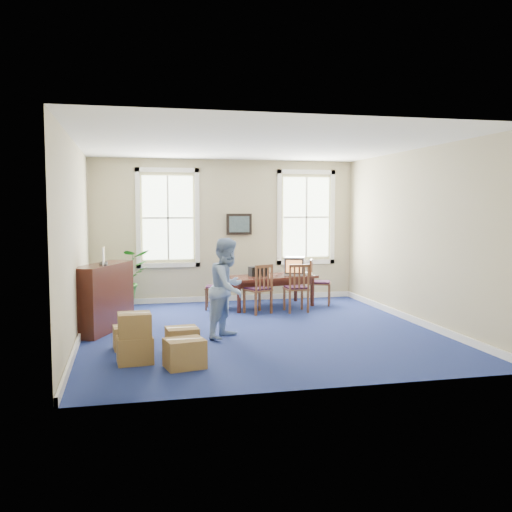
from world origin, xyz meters
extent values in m
plane|color=navy|center=(0.00, 0.00, 0.00)|extent=(6.50, 6.50, 0.00)
plane|color=white|center=(0.00, 0.00, 3.20)|extent=(6.50, 6.50, 0.00)
plane|color=tan|center=(0.00, 3.25, 1.60)|extent=(6.50, 0.00, 6.50)
plane|color=tan|center=(0.00, -3.25, 1.60)|extent=(6.50, 0.00, 6.50)
plane|color=tan|center=(-3.00, 0.00, 1.60)|extent=(0.00, 6.50, 6.50)
plane|color=tan|center=(3.00, 0.00, 1.60)|extent=(0.00, 6.50, 6.50)
cube|color=white|center=(0.00, 3.22, 0.06)|extent=(6.00, 0.04, 0.12)
cube|color=white|center=(-2.97, 0.00, 0.06)|extent=(0.04, 6.50, 0.12)
cube|color=white|center=(2.97, 0.00, 0.06)|extent=(0.04, 6.50, 0.12)
cube|color=white|center=(1.61, 2.25, 0.70)|extent=(0.21, 0.25, 0.05)
cube|color=black|center=(0.54, 2.30, 0.77)|extent=(0.42, 0.30, 0.19)
imported|color=#89A6D4|center=(-0.60, -0.38, 0.82)|extent=(0.98, 1.01, 1.64)
cube|color=#441C14|center=(-2.62, 0.61, 0.61)|extent=(1.05, 1.60, 1.23)
imported|color=#1B5716|center=(-2.33, 2.66, 0.63)|extent=(1.45, 1.38, 1.27)
camera|label=1|loc=(-2.20, -9.50, 2.16)|focal=40.00mm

